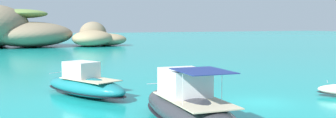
# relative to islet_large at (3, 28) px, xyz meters

# --- Properties ---
(ground_plane) EXTENTS (400.00, 400.00, 0.00)m
(ground_plane) POSITION_rel_islet_large_xyz_m (15.83, -78.07, -4.53)
(ground_plane) COLOR teal
(islet_large) EXTENTS (32.69, 27.34, 10.24)m
(islet_large) POSITION_rel_islet_large_xyz_m (0.00, 0.00, 0.00)
(islet_large) COLOR #84755B
(islet_large) RESTS_ON ground
(islet_small) EXTENTS (16.84, 16.35, 6.12)m
(islet_small) POSITION_rel_islet_large_xyz_m (21.19, -5.09, -2.50)
(islet_small) COLOR #84755B
(islet_small) RESTS_ON ground
(motorboat_teal) EXTENTS (6.33, 9.48, 2.70)m
(motorboat_teal) POSITION_rel_islet_large_xyz_m (4.67, -70.30, -3.63)
(motorboat_teal) COLOR #19727A
(motorboat_teal) RESTS_ON ground
(motorboat_charcoal) EXTENTS (3.84, 10.89, 3.35)m
(motorboat_charcoal) POSITION_rel_islet_large_xyz_m (8.05, -81.50, -3.47)
(motorboat_charcoal) COLOR #2D2D33
(motorboat_charcoal) RESTS_ON ground
(channel_buoy) EXTENTS (0.56, 0.56, 1.48)m
(channel_buoy) POSITION_rel_islet_large_xyz_m (14.18, -67.63, -4.19)
(channel_buoy) COLOR yellow
(channel_buoy) RESTS_ON ground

